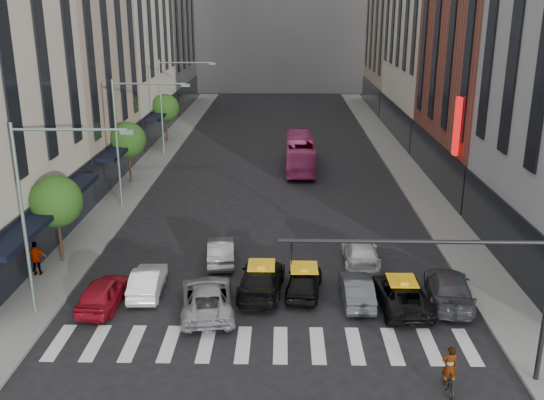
# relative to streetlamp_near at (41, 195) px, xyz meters

# --- Properties ---
(ground) EXTENTS (160.00, 160.00, 0.00)m
(ground) POSITION_rel_streetlamp_near_xyz_m (10.04, -4.00, -5.90)
(ground) COLOR black
(ground) RESTS_ON ground
(sidewalk_left) EXTENTS (3.00, 96.00, 0.15)m
(sidewalk_left) POSITION_rel_streetlamp_near_xyz_m (-1.46, 26.00, -5.83)
(sidewalk_left) COLOR slate
(sidewalk_left) RESTS_ON ground
(sidewalk_right) EXTENTS (3.00, 96.00, 0.15)m
(sidewalk_right) POSITION_rel_streetlamp_near_xyz_m (21.54, 26.00, -5.83)
(sidewalk_right) COLOR slate
(sidewalk_right) RESTS_ON ground
(building_left_b) EXTENTS (8.00, 16.00, 24.00)m
(building_left_b) POSITION_rel_streetlamp_near_xyz_m (-6.96, 24.00, 6.10)
(building_left_b) COLOR tan
(building_left_b) RESTS_ON ground
(building_right_b) EXTENTS (8.00, 18.00, 26.00)m
(building_right_b) POSITION_rel_streetlamp_near_xyz_m (27.04, 23.00, 7.10)
(building_right_b) COLOR brown
(building_right_b) RESTS_ON ground
(building_right_d) EXTENTS (8.00, 18.00, 28.00)m
(building_right_d) POSITION_rel_streetlamp_near_xyz_m (27.04, 61.00, 8.10)
(building_right_d) COLOR tan
(building_right_d) RESTS_ON ground
(tree_near) EXTENTS (2.88, 2.88, 4.95)m
(tree_near) POSITION_rel_streetlamp_near_xyz_m (-1.76, 6.00, -2.25)
(tree_near) COLOR black
(tree_near) RESTS_ON sidewalk_left
(tree_mid) EXTENTS (2.88, 2.88, 4.95)m
(tree_mid) POSITION_rel_streetlamp_near_xyz_m (-1.76, 22.00, -2.25)
(tree_mid) COLOR black
(tree_mid) RESTS_ON sidewalk_left
(tree_far) EXTENTS (2.88, 2.88, 4.95)m
(tree_far) POSITION_rel_streetlamp_near_xyz_m (-1.76, 38.00, -2.25)
(tree_far) COLOR black
(tree_far) RESTS_ON sidewalk_left
(streetlamp_near) EXTENTS (5.38, 0.25, 9.00)m
(streetlamp_near) POSITION_rel_streetlamp_near_xyz_m (0.00, 0.00, 0.00)
(streetlamp_near) COLOR gray
(streetlamp_near) RESTS_ON sidewalk_left
(streetlamp_mid) EXTENTS (5.38, 0.25, 9.00)m
(streetlamp_mid) POSITION_rel_streetlamp_near_xyz_m (0.00, 16.00, 0.00)
(streetlamp_mid) COLOR gray
(streetlamp_mid) RESTS_ON sidewalk_left
(streetlamp_far) EXTENTS (5.38, 0.25, 9.00)m
(streetlamp_far) POSITION_rel_streetlamp_near_xyz_m (0.00, 32.00, 0.00)
(streetlamp_far) COLOR gray
(streetlamp_far) RESTS_ON sidewalk_left
(traffic_signal) EXTENTS (10.10, 0.20, 6.00)m
(traffic_signal) POSITION_rel_streetlamp_near_xyz_m (17.74, -5.00, -1.43)
(traffic_signal) COLOR black
(traffic_signal) RESTS_ON ground
(liberty_sign) EXTENTS (0.30, 0.70, 4.00)m
(liberty_sign) POSITION_rel_streetlamp_near_xyz_m (22.64, 16.00, 0.10)
(liberty_sign) COLOR red
(liberty_sign) RESTS_ON ground
(car_red) EXTENTS (2.00, 4.34, 1.44)m
(car_red) POSITION_rel_streetlamp_near_xyz_m (2.09, 0.89, -5.18)
(car_red) COLOR maroon
(car_red) RESTS_ON ground
(car_white_front) EXTENTS (1.60, 4.16, 1.35)m
(car_white_front) POSITION_rel_streetlamp_near_xyz_m (3.91, 2.31, -5.23)
(car_white_front) COLOR white
(car_white_front) RESTS_ON ground
(car_silver) EXTENTS (3.10, 5.50, 1.45)m
(car_silver) POSITION_rel_streetlamp_near_xyz_m (7.14, 0.44, -5.18)
(car_silver) COLOR #9A9A9F
(car_silver) RESTS_ON ground
(taxi_left) EXTENTS (2.50, 5.35, 1.51)m
(taxi_left) POSITION_rel_streetlamp_near_xyz_m (9.65, 2.44, -5.15)
(taxi_left) COLOR black
(taxi_left) RESTS_ON ground
(taxi_center) EXTENTS (2.16, 4.31, 1.41)m
(taxi_center) POSITION_rel_streetlamp_near_xyz_m (11.79, 2.39, -5.20)
(taxi_center) COLOR black
(taxi_center) RESTS_ON ground
(car_grey_mid) EXTENTS (1.47, 4.08, 1.34)m
(car_grey_mid) POSITION_rel_streetlamp_near_xyz_m (14.34, 1.55, -5.23)
(car_grey_mid) COLOR #3D4044
(car_grey_mid) RESTS_ON ground
(taxi_right) EXTENTS (2.56, 5.05, 1.37)m
(taxi_right) POSITION_rel_streetlamp_near_xyz_m (16.44, 1.09, -5.22)
(taxi_right) COLOR black
(taxi_right) RESTS_ON ground
(car_grey_curb) EXTENTS (2.76, 5.34, 1.48)m
(car_grey_curb) POSITION_rel_streetlamp_near_xyz_m (18.86, 1.66, -5.16)
(car_grey_curb) COLOR #3C3E44
(car_grey_curb) RESTS_ON ground
(car_row2_left) EXTENTS (1.86, 4.31, 1.38)m
(car_row2_left) POSITION_rel_streetlamp_near_xyz_m (7.21, 6.27, -5.21)
(car_row2_left) COLOR gray
(car_row2_left) RESTS_ON ground
(car_row2_right) EXTENTS (2.06, 4.78, 1.37)m
(car_row2_right) POSITION_rel_streetlamp_near_xyz_m (15.08, 6.05, -5.22)
(car_row2_right) COLOR silver
(car_row2_right) RESTS_ON ground
(bus) EXTENTS (2.48, 10.33, 2.87)m
(bus) POSITION_rel_streetlamp_near_xyz_m (12.19, 27.24, -4.47)
(bus) COLOR #C73A81
(bus) RESTS_ON ground
(motorcycle) EXTENTS (0.56, 1.54, 0.81)m
(motorcycle) POSITION_rel_streetlamp_near_xyz_m (16.97, -5.65, -5.50)
(motorcycle) COLOR black
(motorcycle) RESTS_ON ground
(rider) EXTENTS (0.61, 0.40, 1.65)m
(rider) POSITION_rel_streetlamp_near_xyz_m (16.97, -5.65, -4.27)
(rider) COLOR gray
(rider) RESTS_ON motorcycle
(pedestrian_far) EXTENTS (1.15, 0.62, 1.87)m
(pedestrian_far) POSITION_rel_streetlamp_near_xyz_m (-2.40, 4.07, -4.82)
(pedestrian_far) COLOR gray
(pedestrian_far) RESTS_ON sidewalk_left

